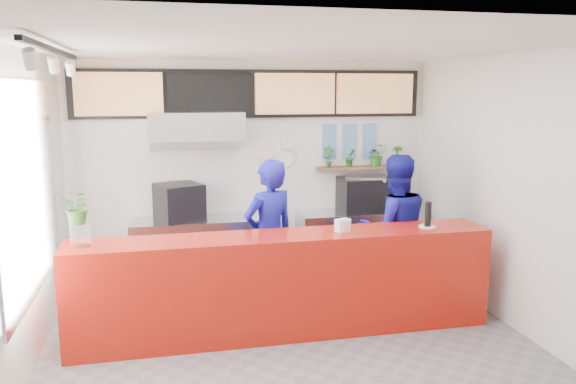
{
  "coord_description": "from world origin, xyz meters",
  "views": [
    {
      "loc": [
        -1.21,
        -5.21,
        2.61
      ],
      "look_at": [
        0.1,
        0.7,
        1.5
      ],
      "focal_mm": 35.0,
      "sensor_mm": 36.0,
      "label": 1
    }
  ],
  "objects_px": {
    "service_counter": "(285,284)",
    "pepper_mill": "(428,214)",
    "espresso_machine": "(366,194)",
    "panini_oven": "(179,202)",
    "staff_center": "(269,238)",
    "staff_right": "(394,230)"
  },
  "relations": [
    {
      "from": "service_counter",
      "to": "pepper_mill",
      "type": "height_order",
      "value": "pepper_mill"
    },
    {
      "from": "service_counter",
      "to": "espresso_machine",
      "type": "bearing_deg",
      "value": 48.91
    },
    {
      "from": "service_counter",
      "to": "panini_oven",
      "type": "relative_size",
      "value": 8.36
    },
    {
      "from": "staff_center",
      "to": "pepper_mill",
      "type": "height_order",
      "value": "staff_center"
    },
    {
      "from": "staff_center",
      "to": "service_counter",
      "type": "bearing_deg",
      "value": 72.27
    },
    {
      "from": "espresso_machine",
      "to": "service_counter",
      "type": "bearing_deg",
      "value": -130.67
    },
    {
      "from": "pepper_mill",
      "to": "panini_oven",
      "type": "bearing_deg",
      "value": 145.42
    },
    {
      "from": "panini_oven",
      "to": "pepper_mill",
      "type": "height_order",
      "value": "pepper_mill"
    },
    {
      "from": "espresso_machine",
      "to": "staff_center",
      "type": "xyz_separation_m",
      "value": [
        -1.63,
        -1.21,
        -0.22
      ]
    },
    {
      "from": "staff_right",
      "to": "panini_oven",
      "type": "bearing_deg",
      "value": -22.59
    },
    {
      "from": "panini_oven",
      "to": "staff_right",
      "type": "xyz_separation_m",
      "value": [
        2.52,
        -1.24,
        -0.22
      ]
    },
    {
      "from": "service_counter",
      "to": "staff_right",
      "type": "bearing_deg",
      "value": 20.64
    },
    {
      "from": "service_counter",
      "to": "pepper_mill",
      "type": "xyz_separation_m",
      "value": [
        1.61,
        -0.03,
        0.7
      ]
    },
    {
      "from": "staff_right",
      "to": "service_counter",
      "type": "bearing_deg",
      "value": 24.35
    },
    {
      "from": "staff_center",
      "to": "staff_right",
      "type": "bearing_deg",
      "value": 155.22
    },
    {
      "from": "staff_center",
      "to": "pepper_mill",
      "type": "relative_size",
      "value": 6.65
    },
    {
      "from": "espresso_machine",
      "to": "staff_right",
      "type": "distance_m",
      "value": 1.27
    },
    {
      "from": "service_counter",
      "to": "pepper_mill",
      "type": "relative_size",
      "value": 16.33
    },
    {
      "from": "service_counter",
      "to": "panini_oven",
      "type": "distance_m",
      "value": 2.16
    },
    {
      "from": "service_counter",
      "to": "espresso_machine",
      "type": "distance_m",
      "value": 2.46
    },
    {
      "from": "staff_center",
      "to": "panini_oven",
      "type": "bearing_deg",
      "value": -73.97
    },
    {
      "from": "espresso_machine",
      "to": "pepper_mill",
      "type": "height_order",
      "value": "pepper_mill"
    }
  ]
}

